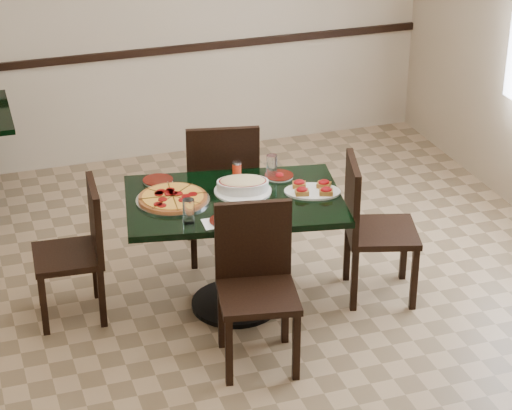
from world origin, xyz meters
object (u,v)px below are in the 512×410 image
object	(u,v)px
chair_far	(222,183)
bruschetta_platter	(312,189)
lasagna_casserole	(243,185)
chair_right	(369,222)
pepperoni_pizza	(173,198)
bread_basket	(250,210)
chair_near	(256,276)
chair_left	(80,245)
main_table	(234,225)

from	to	relation	value
chair_far	bruschetta_platter	world-z (taller)	chair_far
lasagna_casserole	chair_right	bearing A→B (deg)	-0.07
pepperoni_pizza	bruschetta_platter	bearing A→B (deg)	-11.03
chair_right	bread_basket	xyz separation A→B (m)	(-0.82, -0.13, 0.27)
chair_near	chair_left	bearing A→B (deg)	149.54
chair_right	chair_left	world-z (taller)	chair_right
lasagna_casserole	chair_left	bearing A→B (deg)	-174.16
chair_right	bruschetta_platter	world-z (taller)	chair_right
chair_near	pepperoni_pizza	world-z (taller)	chair_near
lasagna_casserole	pepperoni_pizza	bearing A→B (deg)	-167.51
main_table	pepperoni_pizza	distance (m)	0.41
chair_near	lasagna_casserole	xyz separation A→B (m)	(0.12, 0.60, 0.28)
pepperoni_pizza	lasagna_casserole	bearing A→B (deg)	-1.95
chair_near	bruschetta_platter	bearing A→B (deg)	52.24
lasagna_casserole	bruschetta_platter	bearing A→B (deg)	-5.90
chair_left	bruschetta_platter	size ratio (longest dim) A/B	2.15
chair_right	lasagna_casserole	bearing A→B (deg)	91.97
chair_right	chair_far	bearing A→B (deg)	61.01
bruschetta_platter	main_table	bearing A→B (deg)	-169.34
chair_near	bread_basket	bearing A→B (deg)	89.14
chair_right	main_table	bearing A→B (deg)	97.52
chair_near	chair_left	xyz separation A→B (m)	(-0.86, 0.75, -0.04)
main_table	pepperoni_pizza	world-z (taller)	pepperoni_pizza
main_table	chair_far	distance (m)	0.61
chair_left	pepperoni_pizza	bearing A→B (deg)	80.26
chair_far	lasagna_casserole	xyz separation A→B (m)	(-0.03, -0.54, 0.23)
chair_right	bread_basket	world-z (taller)	chair_right
main_table	chair_near	distance (m)	0.54
chair_near	pepperoni_pizza	xyz separation A→B (m)	(-0.31, 0.62, 0.25)
pepperoni_pizza	chair_left	bearing A→B (deg)	166.37
chair_near	chair_far	bearing A→B (deg)	93.18
chair_right	bread_basket	distance (m)	0.87
chair_far	pepperoni_pizza	xyz separation A→B (m)	(-0.46, -0.53, 0.20)
lasagna_casserole	bruschetta_platter	xyz separation A→B (m)	(0.39, -0.15, -0.02)
bread_basket	bruschetta_platter	distance (m)	0.49
main_table	chair_right	bearing A→B (deg)	1.43
main_table	lasagna_casserole	size ratio (longest dim) A/B	3.99
chair_left	pepperoni_pizza	size ratio (longest dim) A/B	1.97
main_table	chair_left	bearing A→B (deg)	177.17
pepperoni_pizza	lasagna_casserole	distance (m)	0.43
chair_right	pepperoni_pizza	size ratio (longest dim) A/B	2.10
chair_far	pepperoni_pizza	world-z (taller)	chair_far
main_table	bread_basket	xyz separation A→B (m)	(0.01, -0.26, 0.22)
chair_left	bruschetta_platter	distance (m)	1.43
lasagna_casserole	chair_far	bearing A→B (deg)	101.33
lasagna_casserole	bruschetta_platter	size ratio (longest dim) A/B	0.88
lasagna_casserole	bread_basket	bearing A→B (deg)	-86.64
pepperoni_pizza	lasagna_casserole	xyz separation A→B (m)	(0.43, -0.01, 0.03)
chair_right	chair_near	bearing A→B (deg)	131.43
chair_left	lasagna_casserole	bearing A→B (deg)	85.30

